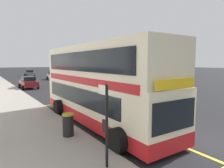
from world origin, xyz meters
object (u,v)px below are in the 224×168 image
at_px(double_decker_bus, 99,87).
at_px(parked_car_grey_ahead, 29,73).
at_px(bus_stop_sign, 105,118).
at_px(parked_car_maroon_behind, 28,82).
at_px(parked_car_white_kerbside, 79,80).
at_px(litter_bin, 68,125).
at_px(parked_car_white_far, 54,76).

relative_size(double_decker_bus, parked_car_grey_ahead, 2.56).
distance_m(bus_stop_sign, parked_car_maroon_behind, 23.49).
xyz_separation_m(double_decker_bus, parked_car_white_kerbside, (7.15, 18.91, -1.26)).
height_order(bus_stop_sign, parked_car_maroon_behind, bus_stop_sign).
relative_size(parked_car_maroon_behind, litter_bin, 4.09).
bearing_deg(parked_car_white_far, parked_car_maroon_behind, 59.03).
bearing_deg(parked_car_maroon_behind, litter_bin, -98.43).
distance_m(parked_car_white_far, parked_car_grey_ahead, 13.70).
distance_m(double_decker_bus, litter_bin, 3.11).
xyz_separation_m(parked_car_grey_ahead, parked_car_white_kerbside, (2.16, -26.02, 0.00)).
distance_m(parked_car_white_far, parked_car_white_kerbside, 12.47).
bearing_deg(parked_car_white_kerbside, litter_bin, -116.68).
height_order(double_decker_bus, parked_car_maroon_behind, double_decker_bus).
height_order(double_decker_bus, litter_bin, double_decker_bus).
height_order(parked_car_maroon_behind, parked_car_grey_ahead, same).
xyz_separation_m(bus_stop_sign, parked_car_white_kerbside, (9.52, 23.52, -0.93)).
height_order(parked_car_maroon_behind, parked_car_white_far, same).
height_order(parked_car_grey_ahead, parked_car_white_kerbside, same).
bearing_deg(parked_car_white_far, double_decker_bus, 76.38).
xyz_separation_m(parked_car_maroon_behind, parked_car_grey_ahead, (5.22, 26.16, 0.00)).
relative_size(parked_car_maroon_behind, parked_car_white_kerbside, 1.00).
relative_size(double_decker_bus, parked_car_maroon_behind, 2.56).
distance_m(double_decker_bus, parked_car_white_kerbside, 20.25).
xyz_separation_m(parked_car_white_far, parked_car_white_kerbside, (0.09, -12.47, 0.00)).
xyz_separation_m(parked_car_maroon_behind, litter_bin, (-2.16, -20.17, -0.14)).
bearing_deg(parked_car_maroon_behind, double_decker_bus, -91.61).
distance_m(double_decker_bus, parked_car_maroon_behind, 18.80).
xyz_separation_m(parked_car_grey_ahead, litter_bin, (-7.38, -46.33, -0.14)).
height_order(bus_stop_sign, parked_car_grey_ahead, bus_stop_sign).
bearing_deg(parked_car_white_far, parked_car_grey_ahead, -82.23).
relative_size(bus_stop_sign, parked_car_white_far, 0.64).
height_order(parked_car_white_far, litter_bin, parked_car_white_far).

